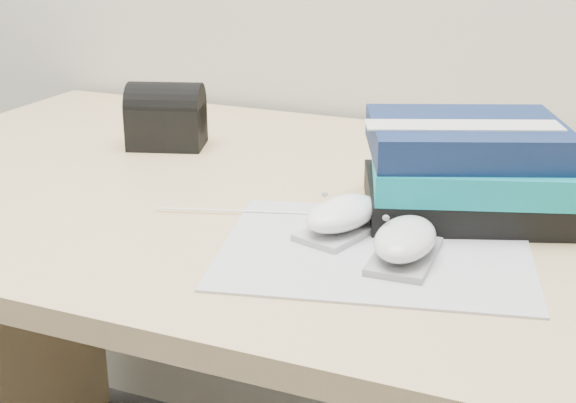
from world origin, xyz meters
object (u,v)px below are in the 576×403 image
at_px(desk, 400,343).
at_px(pouch, 166,116).
at_px(mouse_front, 405,242).
at_px(book_stack, 466,169).
at_px(mouse_rear, 342,216).

xyz_separation_m(desk, pouch, (-0.41, 0.05, 0.28)).
relative_size(desk, mouse_front, 13.81).
bearing_deg(pouch, book_stack, -12.79).
distance_m(mouse_rear, mouse_front, 0.10).
distance_m(desk, mouse_rear, 0.32).
height_order(desk, book_stack, book_stack).
height_order(desk, mouse_front, mouse_front).
xyz_separation_m(desk, mouse_rear, (-0.03, -0.18, 0.26)).
bearing_deg(desk, mouse_front, -76.22).
bearing_deg(desk, pouch, 172.39).
bearing_deg(book_stack, mouse_rear, -131.99).
height_order(mouse_front, pouch, pouch).
xyz_separation_m(mouse_rear, pouch, (-0.38, 0.24, 0.03)).
height_order(desk, pouch, pouch).
relative_size(mouse_rear, pouch, 0.94).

